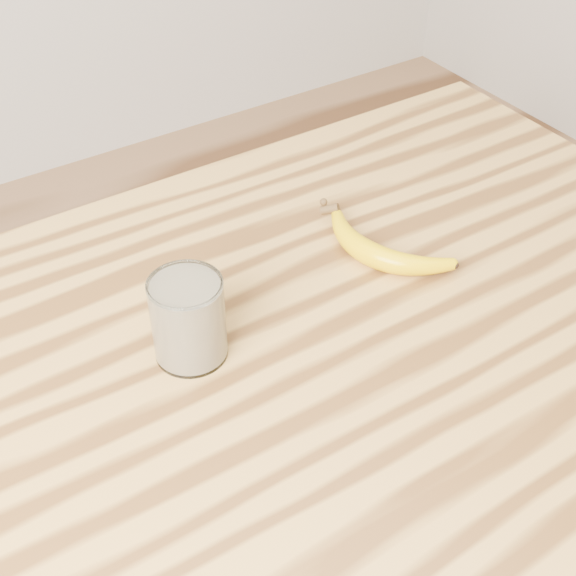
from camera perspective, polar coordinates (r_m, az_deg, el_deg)
table at (r=1.05m, az=1.66°, el=-8.31°), size 1.20×0.80×0.90m
smoothie_glass at (r=0.90m, az=-7.11°, el=-2.21°), size 0.08×0.08×0.11m
banana at (r=1.05m, az=6.12°, el=2.28°), size 0.18×0.28×0.03m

